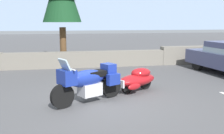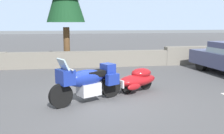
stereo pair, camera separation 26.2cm
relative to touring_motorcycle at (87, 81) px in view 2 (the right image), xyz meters
The scene contains 5 objects.
ground_plane 0.77m from the touring_motorcycle, ahead, with size 80.00×80.00×0.00m, color #4C4C4F.
stone_guard_wall 5.85m from the touring_motorcycle, 77.85° to the left, with size 24.00×0.53×0.95m.
distant_ridgeline 95.96m from the touring_motorcycle, 89.72° to the left, with size 240.00×80.00×16.00m, color #7F93AD.
touring_motorcycle is the anchor object (origin of this frame).
car_shaped_trailer 1.94m from the touring_motorcycle, 27.90° to the left, with size 2.12×1.35×0.76m.
Camera 2 is at (-0.84, -7.07, 2.30)m, focal length 41.11 mm.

